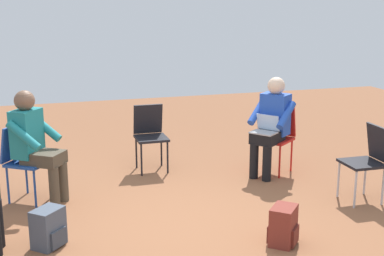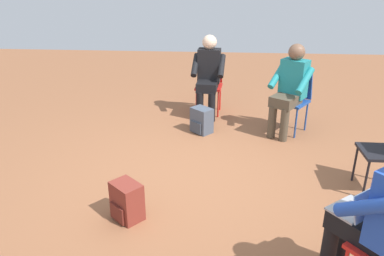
% 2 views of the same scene
% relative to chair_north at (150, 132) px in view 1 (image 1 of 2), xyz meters
% --- Properties ---
extents(ground_plane, '(14.00, 14.00, 0.00)m').
position_rel_chair_north_xyz_m(ground_plane, '(-0.11, -1.95, -0.50)').
color(ground_plane, brown).
extents(chair_north, '(0.40, 0.44, 0.85)m').
position_rel_chair_north_xyz_m(chair_north, '(0.00, 0.00, 0.00)').
color(chair_north, black).
rests_on(chair_north, ground).
extents(chair_east, '(0.44, 0.41, 0.85)m').
position_rel_chair_north_xyz_m(chair_east, '(2.04, -1.80, 0.00)').
color(chair_east, black).
rests_on(chair_east, ground).
extents(chair_northeast, '(0.58, 0.58, 0.85)m').
position_rel_chair_north_xyz_m(chair_northeast, '(1.55, -0.55, 0.00)').
color(chair_northeast, red).
rests_on(chair_northeast, ground).
extents(chair_northwest, '(0.58, 0.57, 0.85)m').
position_rel_chair_north_xyz_m(chair_northwest, '(-1.58, -0.67, 0.00)').
color(chair_northwest, '#1E4799').
rests_on(chair_northwest, ground).
extents(person_with_laptop, '(0.64, 0.63, 1.24)m').
position_rel_chair_north_xyz_m(person_with_laptop, '(1.41, -0.65, 0.20)').
color(person_with_laptop, black).
rests_on(person_with_laptop, ground).
extents(person_in_teal, '(0.63, 0.63, 1.24)m').
position_rel_chair_north_xyz_m(person_in_teal, '(-1.44, -0.77, 0.20)').
color(person_in_teal, '#4C4233').
rests_on(person_in_teal, ground).
extents(backpack_near_laptop_user, '(0.34, 0.34, 0.36)m').
position_rel_chair_north_xyz_m(backpack_near_laptop_user, '(0.67, -2.52, -0.34)').
color(backpack_near_laptop_user, maroon).
rests_on(backpack_near_laptop_user, ground).
extents(backpack_by_empty_chair, '(0.34, 0.34, 0.36)m').
position_rel_chair_north_xyz_m(backpack_by_empty_chair, '(-1.38, -1.95, -0.34)').
color(backpack_by_empty_chair, '#475160').
rests_on(backpack_by_empty_chair, ground).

